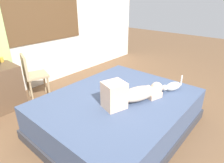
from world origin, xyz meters
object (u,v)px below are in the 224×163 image
(bed, at_px, (118,113))
(cup, at_px, (1,60))
(cat, at_px, (172,86))
(person_lying, at_px, (132,94))
(chair_by_desk, at_px, (32,73))

(bed, relative_size, cup, 26.01)
(bed, distance_m, cat, 0.89)
(bed, bearing_deg, cat, -34.37)
(bed, relative_size, person_lying, 2.33)
(person_lying, bearing_deg, cat, -22.38)
(cat, relative_size, chair_by_desk, 0.39)
(bed, distance_m, chair_by_desk, 1.79)
(cat, distance_m, chair_by_desk, 2.43)
(person_lying, relative_size, cup, 11.15)
(bed, distance_m, cup, 2.23)
(bed, bearing_deg, cup, 107.89)
(person_lying, distance_m, cup, 2.38)
(bed, bearing_deg, chair_by_desk, 100.90)
(cup, relative_size, chair_by_desk, 0.10)
(chair_by_desk, bearing_deg, person_lying, -79.05)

